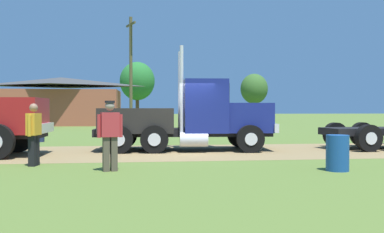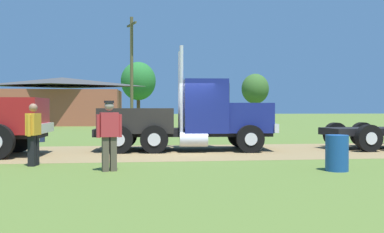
% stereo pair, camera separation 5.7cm
% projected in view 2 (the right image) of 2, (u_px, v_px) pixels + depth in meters
% --- Properties ---
extents(ground_plane, '(200.00, 200.00, 0.00)m').
position_uv_depth(ground_plane, '(179.00, 152.00, 16.60)').
color(ground_plane, '#566E2D').
extents(dirt_track, '(120.00, 5.91, 0.01)m').
position_uv_depth(dirt_track, '(179.00, 152.00, 16.60)').
color(dirt_track, olive).
rests_on(dirt_track, ground_plane).
extents(truck_foreground_white, '(6.86, 2.93, 3.86)m').
position_uv_depth(truck_foreground_white, '(189.00, 118.00, 17.26)').
color(truck_foreground_white, black).
rests_on(truck_foreground_white, ground_plane).
extents(visitor_standing_near, '(0.35, 0.67, 1.74)m').
position_uv_depth(visitor_standing_near, '(33.00, 132.00, 12.64)').
color(visitor_standing_near, gold).
rests_on(visitor_standing_near, ground_plane).
extents(visitor_walking_mid, '(0.64, 0.35, 1.80)m').
position_uv_depth(visitor_walking_mid, '(109.00, 132.00, 11.56)').
color(visitor_walking_mid, '#B22D33').
rests_on(visitor_walking_mid, ground_plane).
extents(visitor_far_side, '(0.27, 0.65, 1.60)m').
position_uv_depth(visitor_far_side, '(42.00, 124.00, 21.50)').
color(visitor_far_side, '#33723F').
rests_on(visitor_far_side, ground_plane).
extents(steel_barrel, '(0.58, 0.58, 0.92)m').
position_uv_depth(steel_barrel, '(337.00, 153.00, 11.62)').
color(steel_barrel, '#19478C').
rests_on(steel_barrel, ground_plane).
extents(shed_building, '(11.38, 7.45, 4.46)m').
position_uv_depth(shed_building, '(62.00, 102.00, 42.49)').
color(shed_building, '#984E37').
rests_on(shed_building, ground_plane).
extents(utility_pole_far, '(0.81, 2.14, 8.98)m').
position_uv_depth(utility_pole_far, '(132.00, 69.00, 36.83)').
color(utility_pole_far, brown).
rests_on(utility_pole_far, ground_plane).
extents(tree_mid, '(4.39, 4.39, 7.39)m').
position_uv_depth(tree_mid, '(138.00, 81.00, 57.19)').
color(tree_mid, '#513823').
rests_on(tree_mid, ground_plane).
extents(tree_right, '(3.42, 3.42, 5.87)m').
position_uv_depth(tree_right, '(255.00, 89.00, 56.75)').
color(tree_right, '#513823').
rests_on(tree_right, ground_plane).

